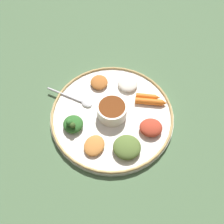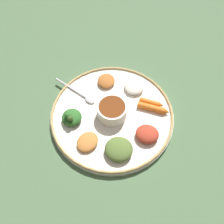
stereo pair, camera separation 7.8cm
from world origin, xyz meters
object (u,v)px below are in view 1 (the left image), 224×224
(center_bowl, at_px, (112,110))
(carrot_near_spoon, at_px, (151,102))
(carrot_outer, at_px, (148,97))
(greens_pile, at_px, (73,124))
(spoon, at_px, (77,100))

(center_bowl, distance_m, carrot_near_spoon, 0.13)
(carrot_near_spoon, relative_size, carrot_outer, 1.27)
(center_bowl, relative_size, greens_pile, 1.08)
(spoon, bearing_deg, carrot_near_spoon, 32.04)
(carrot_outer, bearing_deg, carrot_near_spoon, -35.21)
(carrot_near_spoon, bearing_deg, carrot_outer, 144.79)
(greens_pile, relative_size, carrot_outer, 1.10)
(spoon, distance_m, carrot_outer, 0.23)
(greens_pile, xyz_separation_m, carrot_outer, (0.13, 0.22, -0.01))
(center_bowl, bearing_deg, carrot_outer, 63.37)
(greens_pile, bearing_deg, carrot_outer, 59.40)
(center_bowl, xyz_separation_m, greens_pile, (-0.07, -0.10, -0.01))
(carrot_outer, bearing_deg, center_bowl, -116.63)
(center_bowl, height_order, carrot_outer, center_bowl)
(greens_pile, height_order, carrot_outer, greens_pile)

